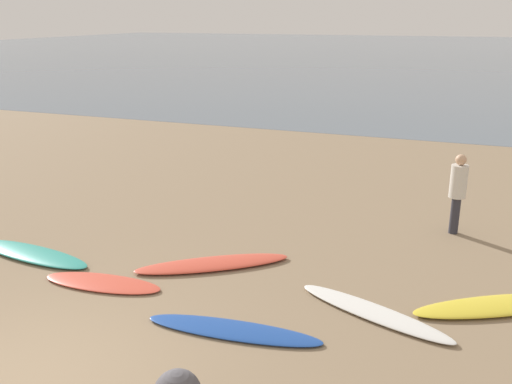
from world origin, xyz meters
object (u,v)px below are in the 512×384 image
object	(u,v)px
surfboard_2	(32,254)
surfboard_5	(233,330)
surfboard_3	(102,283)
surfboard_4	(213,264)
surfboard_7	(499,306)
surfboard_6	(373,312)
person_0	(458,187)

from	to	relation	value
surfboard_2	surfboard_5	xyz separation A→B (m)	(4.22, -1.03, -0.01)
surfboard_3	surfboard_5	size ratio (longest dim) A/B	0.81
surfboard_4	surfboard_7	size ratio (longest dim) A/B	0.99
surfboard_5	surfboard_4	bearing A→B (deg)	117.45
surfboard_2	surfboard_4	xyz separation A→B (m)	(3.11, 0.74, 0.00)
surfboard_6	person_0	world-z (taller)	person_0
surfboard_6	person_0	bearing A→B (deg)	97.44
surfboard_5	surfboard_6	bearing A→B (deg)	28.91
surfboard_2	person_0	size ratio (longest dim) A/B	1.59
surfboard_3	person_0	distance (m)	6.62
surfboard_7	surfboard_2	bearing A→B (deg)	155.69
surfboard_5	person_0	size ratio (longest dim) A/B	1.56
surfboard_6	surfboard_2	bearing A→B (deg)	-157.67
person_0	surfboard_4	bearing A→B (deg)	-119.10
surfboard_4	person_0	xyz separation A→B (m)	(3.69, 3.01, 0.87)
surfboard_2	surfboard_3	world-z (taller)	surfboard_2
surfboard_4	person_0	distance (m)	4.84
surfboard_5	surfboard_7	xyz separation A→B (m)	(3.30, 1.92, 0.01)
surfboard_5	surfboard_6	world-z (taller)	surfboard_6
surfboard_2	surfboard_5	size ratio (longest dim) A/B	1.02
surfboard_5	person_0	world-z (taller)	person_0
surfboard_4	surfboard_7	distance (m)	4.42
surfboard_4	person_0	world-z (taller)	person_0
surfboard_7	surfboard_5	bearing A→B (deg)	179.07
surfboard_4	surfboard_5	xyz separation A→B (m)	(1.12, -1.76, -0.01)
surfboard_6	person_0	xyz separation A→B (m)	(0.92, 3.66, 0.88)
surfboard_6	person_0	size ratio (longest dim) A/B	1.55
surfboard_5	surfboard_6	distance (m)	2.00
surfboard_3	surfboard_5	xyz separation A→B (m)	(2.44, -0.55, -0.00)
surfboard_6	surfboard_7	distance (m)	1.83
surfboard_2	surfboard_5	world-z (taller)	surfboard_2
surfboard_5	surfboard_6	xyz separation A→B (m)	(1.66, 1.11, 0.01)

